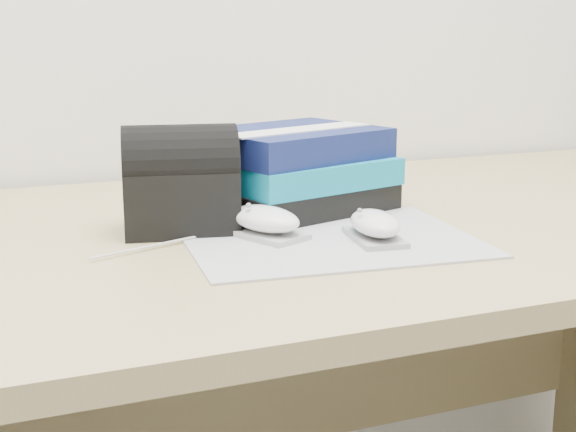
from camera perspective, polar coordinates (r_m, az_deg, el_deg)
name	(u,v)px	position (r m, az deg, el deg)	size (l,w,h in m)	color
desk	(312,358)	(1.26, 1.73, -10.05)	(1.60, 0.80, 0.73)	tan
mousepad	(329,239)	(1.01, 2.95, -1.66)	(0.36, 0.28, 0.00)	gray
mouse_rear	(265,221)	(1.02, -1.64, -0.38)	(0.10, 0.12, 0.05)	#ACACAF
mouse_front	(375,226)	(1.01, 6.21, -0.69)	(0.07, 0.11, 0.04)	#98989B
usb_cable	(176,241)	(1.00, -7.96, -1.76)	(0.00, 0.00, 0.24)	silver
book_stack	(296,170)	(1.17, 0.55, 3.28)	(0.29, 0.26, 0.12)	black
pouch	(181,180)	(1.05, -7.65, 2.54)	(0.16, 0.13, 0.14)	black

